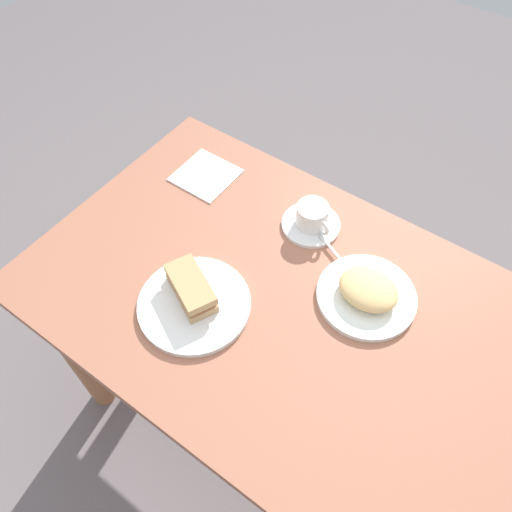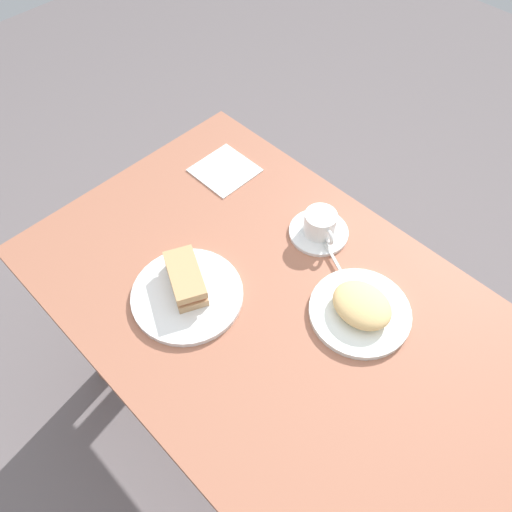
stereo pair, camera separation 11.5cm
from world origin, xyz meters
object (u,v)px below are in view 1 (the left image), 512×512
object	(u,v)px
spoon	(328,243)
coffee_cup	(313,215)
sandwich_plate	(194,304)
sandwich_front	(191,288)
side_plate	(366,296)
dining_table	(289,336)
napkin	(206,175)
coffee_saucer	(311,224)

from	to	relation	value
spoon	coffee_cup	bearing A→B (deg)	154.78
sandwich_plate	sandwich_front	xyz separation A→B (m)	(-0.02, 0.01, 0.03)
coffee_cup	sandwich_plate	bearing A→B (deg)	-104.55
side_plate	dining_table	bearing A→B (deg)	-137.81
napkin	coffee_cup	bearing A→B (deg)	2.38
sandwich_front	napkin	size ratio (longest dim) A/B	1.01
sandwich_plate	side_plate	distance (m)	0.38
coffee_saucer	side_plate	world-z (taller)	side_plate
coffee_saucer	spoon	size ratio (longest dim) A/B	1.56
sandwich_front	coffee_cup	xyz separation A→B (m)	(0.11, 0.33, 0.00)
sandwich_plate	spoon	world-z (taller)	spoon
dining_table	sandwich_plate	bearing A→B (deg)	-144.23
coffee_saucer	side_plate	xyz separation A→B (m)	(0.21, -0.11, 0.00)
dining_table	side_plate	xyz separation A→B (m)	(0.12, 0.11, 0.15)
dining_table	coffee_saucer	world-z (taller)	coffee_saucer
coffee_saucer	side_plate	size ratio (longest dim) A/B	0.65
coffee_saucer	dining_table	bearing A→B (deg)	-68.10
dining_table	spoon	size ratio (longest dim) A/B	13.01
sandwich_front	coffee_saucer	size ratio (longest dim) A/B	1.04
side_plate	napkin	bearing A→B (deg)	170.09
dining_table	spoon	distance (m)	0.25
side_plate	sandwich_plate	bearing A→B (deg)	-141.45
coffee_saucer	spoon	world-z (taller)	spoon
dining_table	coffee_saucer	size ratio (longest dim) A/B	8.35
sandwich_plate	side_plate	size ratio (longest dim) A/B	1.12
coffee_cup	sandwich_front	bearing A→B (deg)	-107.71
sandwich_front	spoon	xyz separation A→B (m)	(0.17, 0.30, -0.03)
coffee_cup	dining_table	bearing A→B (deg)	-68.40
sandwich_front	napkin	xyz separation A→B (m)	(-0.22, 0.32, -0.04)
coffee_cup	spoon	distance (m)	0.08
coffee_saucer	sandwich_front	bearing A→B (deg)	-107.42
sandwich_front	dining_table	bearing A→B (deg)	30.43
sandwich_plate	side_plate	xyz separation A→B (m)	(0.30, 0.24, 0.00)
dining_table	sandwich_front	xyz separation A→B (m)	(-0.19, -0.11, 0.19)
dining_table	sandwich_front	world-z (taller)	sandwich_front
coffee_saucer	coffee_cup	distance (m)	0.04
coffee_saucer	spoon	distance (m)	0.07
spoon	side_plate	size ratio (longest dim) A/B	0.42
sandwich_plate	sandwich_front	bearing A→B (deg)	139.41
napkin	dining_table	bearing A→B (deg)	-26.47
spoon	sandwich_front	bearing A→B (deg)	-119.65
sandwich_plate	sandwich_front	world-z (taller)	sandwich_front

